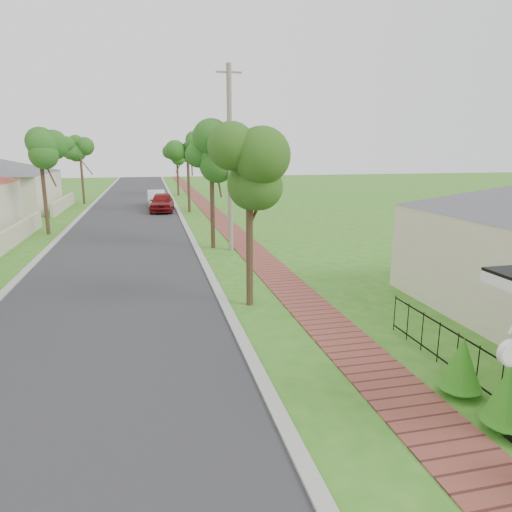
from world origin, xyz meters
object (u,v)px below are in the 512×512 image
object	(u,v)px
parked_car_white	(156,199)
near_tree	(249,174)
parked_car_red	(162,202)
utility_pole	(230,159)

from	to	relation	value
parked_car_white	near_tree	xyz separation A→B (m)	(2.46, -27.29, 3.48)
parked_car_red	utility_pole	bearing A→B (deg)	-73.92
parked_car_red	utility_pole	world-z (taller)	utility_pole
parked_car_red	utility_pole	size ratio (longest dim) A/B	0.51
utility_pole	parked_car_white	bearing A→B (deg)	99.86
parked_car_white	utility_pole	bearing A→B (deg)	-80.93
parked_car_white	near_tree	world-z (taller)	near_tree
parked_car_red	parked_car_white	xyz separation A→B (m)	(-0.38, 3.58, -0.06)
parked_car_white	utility_pole	size ratio (longest dim) A/B	0.49
parked_car_white	utility_pole	distance (m)	19.64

